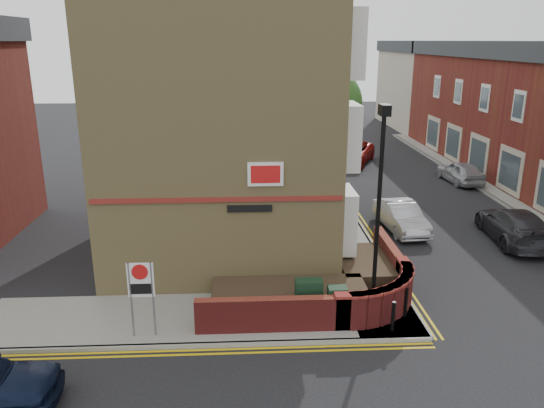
{
  "coord_description": "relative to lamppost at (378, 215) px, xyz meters",
  "views": [
    {
      "loc": [
        -2.12,
        -12.77,
        8.04
      ],
      "look_at": [
        -1.25,
        4.0,
        2.84
      ],
      "focal_mm": 35.0,
      "sensor_mm": 36.0,
      "label": 1
    }
  ],
  "objects": [
    {
      "name": "red_car_main",
      "position": [
        3.4,
        20.95,
        -2.59
      ],
      "size": [
        4.46,
        5.95,
        1.5
      ],
      "primitive_type": "imported",
      "rotation": [
        0.0,
        0.0,
        -0.41
      ],
      "color": "#9C1411",
      "rests_on": "ground"
    },
    {
      "name": "yellow_lines_main",
      "position": [
        1.65,
        14.8,
        -3.34
      ],
      "size": [
        0.28,
        32.0,
        0.01
      ],
      "primitive_type": "cube",
      "color": "gold",
      "rests_on": "ground"
    },
    {
      "name": "garden_wall",
      "position": [
        -1.6,
        1.3,
        -3.34
      ],
      "size": [
        6.8,
        6.0,
        1.2
      ],
      "primitive_type": null,
      "color": "maroon",
      "rests_on": "ground"
    },
    {
      "name": "pavement_corner",
      "position": [
        -5.1,
        0.3,
        -3.28
      ],
      "size": [
        13.0,
        3.0,
        0.12
      ],
      "primitive_type": "cube",
      "color": "gray",
      "rests_on": "ground"
    },
    {
      "name": "kerb_main_near",
      "position": [
        1.4,
        14.8,
        -3.28
      ],
      "size": [
        0.15,
        32.0,
        0.12
      ],
      "primitive_type": "cube",
      "color": "gray",
      "rests_on": "ground"
    },
    {
      "name": "utility_cabinet_small",
      "position": [
        -1.1,
        -0.2,
        -2.67
      ],
      "size": [
        0.55,
        0.4,
        1.1
      ],
      "primitive_type": "cube",
      "color": "black",
      "rests_on": "pavement_corner"
    },
    {
      "name": "utility_cabinet_large",
      "position": [
        -1.9,
        0.1,
        -2.62
      ],
      "size": [
        0.8,
        0.45,
        1.2
      ],
      "primitive_type": "cube",
      "color": "black",
      "rests_on": "pavement_corner"
    },
    {
      "name": "tree_mid",
      "position": [
        0.4,
        20.85,
        1.85
      ],
      "size": [
        4.03,
        4.03,
        7.42
      ],
      "color": "#382B1E",
      "rests_on": "pavement_main"
    },
    {
      "name": "kerb_main_far",
      "position": [
        9.4,
        11.8,
        -3.28
      ],
      "size": [
        0.15,
        40.0,
        0.12
      ],
      "primitive_type": "cube",
      "color": "gray",
      "rests_on": "ground"
    },
    {
      "name": "pavement_far",
      "position": [
        11.4,
        11.8,
        -3.28
      ],
      "size": [
        4.0,
        40.0,
        0.12
      ],
      "primitive_type": "cube",
      "color": "gray",
      "rests_on": "ground"
    },
    {
      "name": "grey_car_far",
      "position": [
        7.4,
        6.19,
        -2.65
      ],
      "size": [
        2.35,
        4.95,
        1.39
      ],
      "primitive_type": "imported",
      "rotation": [
        0.0,
        0.0,
        3.06
      ],
      "color": "#292A2E",
      "rests_on": "ground"
    },
    {
      "name": "tree_far",
      "position": [
        0.4,
        28.85,
        1.57
      ],
      "size": [
        3.81,
        3.81,
        7.0
      ],
      "color": "#382B1E",
      "rests_on": "pavement_main"
    },
    {
      "name": "kerb_side",
      "position": [
        -5.1,
        -1.2,
        -3.28
      ],
      "size": [
        13.0,
        0.15,
        0.12
      ],
      "primitive_type": "cube",
      "color": "gray",
      "rests_on": "ground"
    },
    {
      "name": "tree_near",
      "position": [
        0.4,
        12.85,
        1.36
      ],
      "size": [
        3.64,
        3.65,
        6.7
      ],
      "color": "#382B1E",
      "rests_on": "pavement_main"
    },
    {
      "name": "far_terrace_cream",
      "position": [
        12.9,
        36.8,
        0.71
      ],
      "size": [
        5.4,
        12.4,
        8.0
      ],
      "color": "#B9AE99",
      "rests_on": "ground"
    },
    {
      "name": "silver_car_far",
      "position": [
        8.9,
        15.66,
        -2.7
      ],
      "size": [
        1.83,
        3.91,
        1.29
      ],
      "primitive_type": "imported",
      "rotation": [
        0.0,
        0.0,
        3.22
      ],
      "color": "#A6A7AE",
      "rests_on": "ground"
    },
    {
      "name": "zone_sign",
      "position": [
        -6.6,
        -0.7,
        -1.7
      ],
      "size": [
        0.72,
        0.07,
        2.2
      ],
      "color": "slate",
      "rests_on": "pavement_corner"
    },
    {
      "name": "corner_building",
      "position": [
        -4.44,
        6.8,
        2.88
      ],
      "size": [
        8.95,
        10.4,
        13.6
      ],
      "color": "tan",
      "rests_on": "ground"
    },
    {
      "name": "far_terrace",
      "position": [
        12.9,
        15.8,
        0.7
      ],
      "size": [
        5.4,
        30.4,
        8.0
      ],
      "color": "maroon",
      "rests_on": "ground"
    },
    {
      "name": "lamppost",
      "position": [
        0.0,
        0.0,
        0.0
      ],
      "size": [
        0.25,
        0.5,
        6.3
      ],
      "color": "black",
      "rests_on": "pavement_corner"
    },
    {
      "name": "pavement_main",
      "position": [
        0.4,
        14.8,
        -3.28
      ],
      "size": [
        2.0,
        32.0,
        0.12
      ],
      "primitive_type": "cube",
      "color": "gray",
      "rests_on": "ground"
    },
    {
      "name": "silver_car_near",
      "position": [
        3.1,
        7.75,
        -2.71
      ],
      "size": [
        1.7,
        3.95,
        1.26
      ],
      "primitive_type": "imported",
      "rotation": [
        0.0,
        0.0,
        0.1
      ],
      "color": "#AFB0B7",
      "rests_on": "ground"
    },
    {
      "name": "bollard_near",
      "position": [
        0.4,
        -0.8,
        -2.77
      ],
      "size": [
        0.11,
        0.11,
        0.9
      ],
      "primitive_type": "cylinder",
      "color": "black",
      "rests_on": "pavement_corner"
    },
    {
      "name": "yellow_lines_side",
      "position": [
        -5.1,
        -1.45,
        -3.34
      ],
      "size": [
        13.0,
        0.28,
        0.01
      ],
      "primitive_type": "cube",
      "color": "gold",
      "rests_on": "ground"
    },
    {
      "name": "bollard_far",
      "position": [
        1.0,
        -0.0,
        -2.77
      ],
      "size": [
        0.11,
        0.11,
        0.9
      ],
      "primitive_type": "cylinder",
      "color": "black",
      "rests_on": "pavement_corner"
    },
    {
      "name": "ground",
      "position": [
        -1.6,
        -1.2,
        -3.34
      ],
      "size": [
        120.0,
        120.0,
        0.0
      ],
      "primitive_type": "plane",
      "color": "black",
      "rests_on": "ground"
    },
    {
      "name": "traffic_light_assembly",
      "position": [
        0.8,
        23.8,
        -0.56
      ],
      "size": [
        0.2,
        0.16,
        4.2
      ],
      "color": "black",
      "rests_on": "pavement_main"
    }
  ]
}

